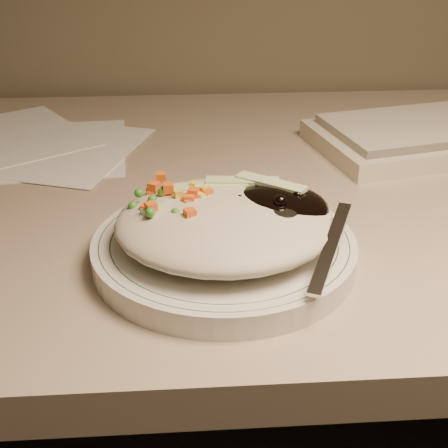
{
  "coord_description": "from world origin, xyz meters",
  "views": [
    {
      "loc": [
        -0.12,
        0.71,
        1.03
      ],
      "look_at": [
        -0.09,
        1.2,
        0.78
      ],
      "focal_mm": 50.0,
      "sensor_mm": 36.0,
      "label": 1
    }
  ],
  "objects": [
    {
      "name": "plate_rim",
      "position": [
        -0.09,
        1.2,
        0.76
      ],
      "size": [
        0.22,
        0.22,
        0.0
      ],
      "color": "#144723",
      "rests_on": "plate"
    },
    {
      "name": "meal",
      "position": [
        -0.09,
        1.19,
        0.78
      ],
      "size": [
        0.21,
        0.19,
        0.05
      ],
      "color": "#B4AB92",
      "rests_on": "plate"
    },
    {
      "name": "desk",
      "position": [
        0.0,
        1.38,
        0.54
      ],
      "size": [
        1.4,
        0.7,
        0.74
      ],
      "color": "gray",
      "rests_on": "ground"
    },
    {
      "name": "plate",
      "position": [
        -0.09,
        1.2,
        0.75
      ],
      "size": [
        0.24,
        0.24,
        0.02
      ],
      "primitive_type": "cylinder",
      "color": "silver",
      "rests_on": "desk"
    }
  ]
}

